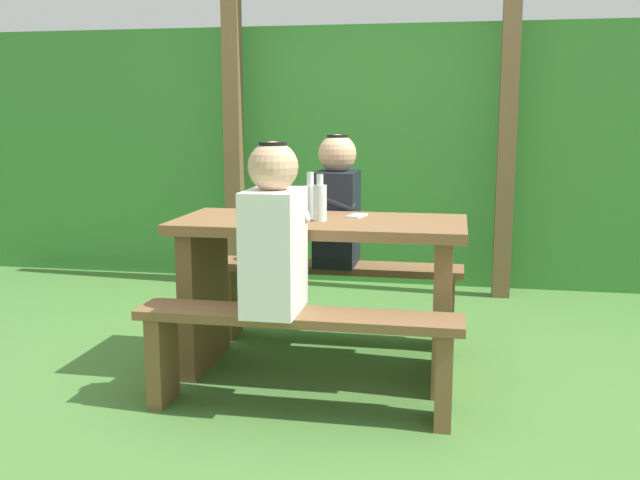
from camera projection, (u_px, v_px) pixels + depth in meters
The scene contains 14 objects.
ground_plane at pixel (320, 372), 3.63m from camera, with size 12.00×12.00×0.00m, color #477633.
hedge_backdrop at pixel (375, 154), 5.71m from camera, with size 6.40×0.67×1.92m, color #377E30.
pergola_post_left at pixel (234, 138), 5.30m from camera, with size 0.12×0.12×2.20m, color brown.
pergola_post_right at pixel (507, 140), 4.94m from camera, with size 0.12×0.12×2.20m, color brown.
picnic_table at pixel (320, 270), 3.54m from camera, with size 1.40×0.64×0.77m.
bench_near at pixel (298, 341), 3.09m from camera, with size 1.40×0.24×0.45m.
bench_far at pixel (337, 286), 4.07m from camera, with size 1.40×0.24×0.45m.
person_white_shirt at pixel (274, 234), 3.03m from camera, with size 0.25×0.35×0.72m.
person_black_coat at pixel (336, 205), 3.99m from camera, with size 0.25×0.35×0.72m.
drinking_glass at pixel (297, 212), 3.42m from camera, with size 0.07×0.07×0.09m, color silver.
bottle_left at pixel (320, 201), 3.44m from camera, with size 0.07×0.07×0.22m.
bottle_right at pixel (310, 199), 3.53m from camera, with size 0.06×0.06×0.23m.
bottle_center at pixel (271, 197), 3.65m from camera, with size 0.06×0.06×0.23m.
cell_phone at pixel (357, 216), 3.59m from camera, with size 0.07×0.14×0.01m, color silver.
Camera 1 is at (0.65, -3.40, 1.28)m, focal length 40.60 mm.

